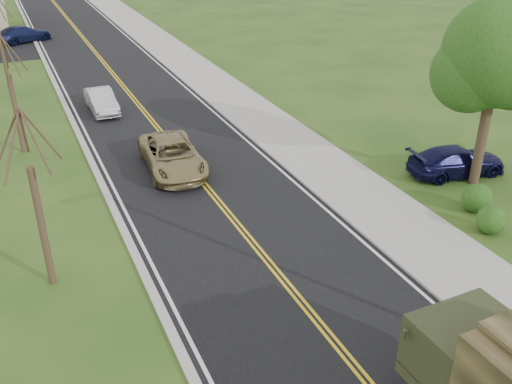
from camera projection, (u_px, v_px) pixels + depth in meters
road at (99, 56)px, 45.71m from camera, size 8.00×120.00×0.01m
curb_right at (149, 51)px, 47.19m from camera, size 0.30×120.00×0.12m
sidewalk_right at (170, 49)px, 47.84m from camera, size 3.20×120.00×0.10m
curb_left at (44, 61)px, 44.17m from camera, size 0.30×120.00×0.10m
leafy_tree at (497, 61)px, 22.90m from camera, size 4.83×4.50×8.10m
bare_tree_a at (39, 213)px, 17.65m from camera, size 1.93×2.26×6.08m
bare_tree_b at (15, 104)px, 27.44m from camera, size 1.83×2.14×5.73m
bare_tree_c at (1, 46)px, 37.02m from camera, size 2.04×2.39×6.42m
suv_champagne at (172, 155)px, 26.32m from camera, size 2.78×5.44×1.47m
sedan_silver at (101, 101)px, 33.61m from camera, size 1.45×4.01×1.31m
pickup_navy at (457, 161)px, 25.93m from camera, size 4.78×2.48×1.33m
lot_car_navy at (23, 34)px, 50.00m from camera, size 5.27×3.82×1.42m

